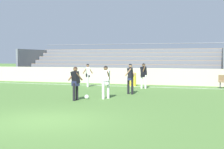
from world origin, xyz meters
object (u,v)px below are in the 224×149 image
at_px(bleacher_stand, 120,64).
at_px(player_dark_trailing_run, 144,73).
at_px(player_dark_overlapping, 130,76).
at_px(soccer_ball, 87,97).
at_px(player_dark_pressing_high, 75,81).
at_px(trash_bin, 133,79).
at_px(player_white_wide_left, 88,73).
at_px(player_white_dropping_back, 106,79).

height_order(bleacher_stand, player_dark_trailing_run, bleacher_stand).
distance_m(player_dark_overlapping, soccer_ball, 3.25).
bearing_deg(player_dark_pressing_high, player_dark_overlapping, 61.11).
xyz_separation_m(player_dark_overlapping, soccer_ball, (-1.54, -2.72, -0.92)).
distance_m(trash_bin, player_white_wide_left, 3.32).
distance_m(trash_bin, player_white_dropping_back, 7.41).
xyz_separation_m(player_dark_pressing_high, player_dark_trailing_run, (1.86, 6.83, 0.04)).
relative_size(player_dark_overlapping, soccer_ball, 7.81).
distance_m(trash_bin, soccer_ball, 7.84).
height_order(player_dark_pressing_high, soccer_ball, player_dark_pressing_high).
xyz_separation_m(player_dark_overlapping, player_white_wide_left, (-4.00, 3.47, -0.07)).
height_order(player_dark_overlapping, soccer_ball, player_dark_overlapping).
relative_size(player_white_dropping_back, player_white_wide_left, 1.02).
bearing_deg(player_dark_trailing_run, player_dark_pressing_high, -105.23).
xyz_separation_m(player_white_dropping_back, player_dark_pressing_high, (-1.17, -1.08, -0.02)).
bearing_deg(bleacher_stand, soccer_ball, -80.48).
distance_m(player_dark_trailing_run, soccer_ball, 6.44).
height_order(bleacher_stand, player_white_wide_left, bleacher_stand).
height_order(player_dark_pressing_high, player_white_wide_left, player_dark_pressing_high).
height_order(trash_bin, soccer_ball, trash_bin).
bearing_deg(player_dark_pressing_high, bleacher_stand, 97.81).
height_order(player_white_dropping_back, player_dark_overlapping, player_dark_overlapping).
height_order(bleacher_stand, soccer_ball, bleacher_stand).
height_order(player_white_dropping_back, player_dark_trailing_run, player_dark_trailing_run).
relative_size(player_dark_pressing_high, player_dark_overlapping, 0.95).
bearing_deg(player_dark_trailing_run, player_dark_overlapping, -90.12).
xyz_separation_m(player_white_wide_left, soccer_ball, (2.47, -6.19, -0.85)).
relative_size(trash_bin, player_white_dropping_back, 0.57).
xyz_separation_m(bleacher_stand, soccer_ball, (2.22, -13.23, -1.38)).
distance_m(bleacher_stand, player_dark_overlapping, 11.17).
bearing_deg(player_white_wide_left, player_dark_pressing_high, -72.52).
distance_m(player_dark_pressing_high, player_white_wide_left, 7.16).
distance_m(player_white_wide_left, soccer_ball, 6.72).
bearing_deg(player_dark_overlapping, player_white_dropping_back, -106.72).
distance_m(player_dark_pressing_high, player_dark_trailing_run, 7.08).
distance_m(trash_bin, player_dark_trailing_run, 2.07).
distance_m(trash_bin, player_dark_overlapping, 5.26).
relative_size(trash_bin, player_white_wide_left, 0.58).
xyz_separation_m(trash_bin, player_dark_trailing_run, (1.16, -1.63, 0.53)).
xyz_separation_m(trash_bin, player_dark_overlapping, (1.15, -5.10, 0.56)).
distance_m(player_dark_pressing_high, soccer_ball, 1.12).
relative_size(player_dark_trailing_run, soccer_ball, 7.66).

